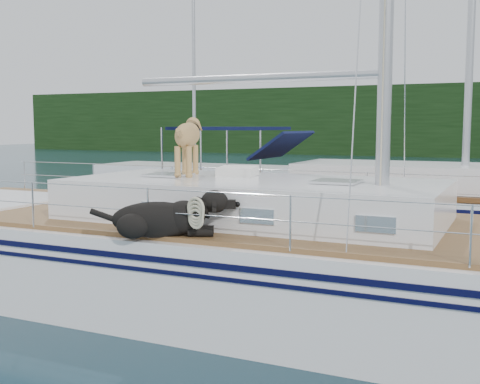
% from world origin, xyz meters
% --- Properties ---
extents(ground, '(120.00, 120.00, 0.00)m').
position_xyz_m(ground, '(0.00, 0.00, 0.00)').
color(ground, black).
rests_on(ground, ground).
extents(tree_line, '(90.00, 3.00, 6.00)m').
position_xyz_m(tree_line, '(0.00, 45.00, 3.00)').
color(tree_line, black).
rests_on(tree_line, ground).
extents(shore_bank, '(92.00, 1.00, 1.20)m').
position_xyz_m(shore_bank, '(0.00, 46.20, 0.60)').
color(shore_bank, '#595147').
rests_on(shore_bank, ground).
extents(main_sailboat, '(12.00, 4.13, 14.01)m').
position_xyz_m(main_sailboat, '(0.09, -0.01, 0.68)').
color(main_sailboat, white).
rests_on(main_sailboat, ground).
extents(neighbor_sailboat, '(11.00, 3.50, 13.30)m').
position_xyz_m(neighbor_sailboat, '(0.85, 5.99, 0.63)').
color(neighbor_sailboat, white).
rests_on(neighbor_sailboat, ground).
extents(bg_boat_west, '(8.00, 3.00, 11.65)m').
position_xyz_m(bg_boat_west, '(-8.00, 14.00, 0.45)').
color(bg_boat_west, white).
rests_on(bg_boat_west, ground).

